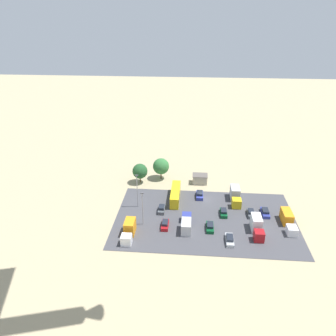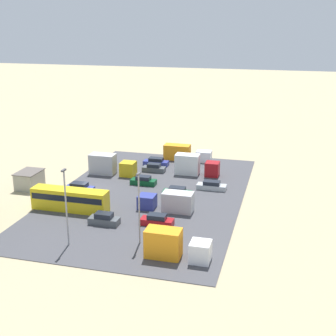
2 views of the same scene
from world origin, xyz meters
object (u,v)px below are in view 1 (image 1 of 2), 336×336
bus (175,194)px  parked_truck_1 (186,224)px  parked_car_2 (165,224)px  parked_car_6 (200,195)px  shed_building (200,179)px  parked_car_0 (210,227)px  parked_truck_4 (129,230)px  parked_car_5 (251,213)px  parked_truck_0 (288,220)px  parked_car_3 (230,240)px  parked_car_1 (265,212)px  parked_truck_2 (235,196)px  parked_car_7 (162,209)px  parked_truck_3 (257,226)px  parked_car_4 (224,212)px

bus → parked_truck_1: bus is taller
parked_car_2 → parked_car_6: bearing=60.7°
shed_building → parked_car_6: 8.92m
parked_car_6 → parked_truck_1: parked_truck_1 is taller
parked_car_0 → parked_truck_4: parked_truck_4 is taller
shed_building → parked_car_0: 24.46m
parked_car_5 → parked_truck_0: parked_truck_0 is taller
parked_car_3 → parked_truck_1: 11.17m
parked_car_3 → parked_car_6: 21.24m
parked_car_1 → parked_car_3: parked_car_1 is taller
parked_car_3 → parked_car_5: parked_car_5 is taller
parked_car_3 → parked_car_5: 13.41m
parked_car_0 → parked_car_2: parked_car_2 is taller
parked_car_1 → parked_truck_2: bearing=-41.6°
parked_car_3 → parked_truck_2: parked_truck_2 is taller
parked_car_0 → parked_car_5: (-10.92, -7.05, 0.01)m
bus → parked_car_0: 16.54m
bus → parked_truck_1: 14.26m
parked_car_3 → parked_car_7: parked_car_7 is taller
parked_truck_1 → parked_car_3: bearing=-23.4°
parked_truck_3 → parked_car_2: bearing=-1.0°
parked_car_0 → parked_truck_3: bearing=-1.8°
parked_car_5 → shed_building: bearing=127.5°
parked_truck_3 → parked_truck_0: bearing=-156.1°
shed_building → parked_truck_1: (3.47, 24.57, -0.03)m
parked_truck_0 → parked_truck_4: parked_truck_4 is taller
parked_car_3 → parked_truck_1: parked_truck_1 is taller
parked_car_6 → parked_car_7: bearing=39.5°
parked_car_4 → parked_truck_2: 8.38m
parked_car_1 → parked_car_7: 27.46m
parked_car_2 → parked_car_5: parked_car_2 is taller
parked_truck_0 → parked_truck_3: parked_truck_3 is taller
parked_truck_0 → parked_car_5: bearing=-23.6°
shed_building → parked_car_2: 25.83m
parked_car_7 → parked_truck_1: (-6.86, 7.23, 0.64)m
parked_car_5 → parked_truck_1: parked_truck_1 is taller
parked_truck_2 → parked_truck_4: bearing=34.6°
parked_car_3 → parked_car_6: bearing=108.8°
parked_car_6 → parked_car_1: bearing=156.0°
parked_car_0 → parked_car_4: bearing=60.7°
parked_car_0 → parked_truck_4: 19.84m
parked_car_1 → parked_car_5: (3.84, 0.72, 0.02)m
parked_truck_0 → parked_car_7: bearing=-6.5°
parked_car_1 → parked_truck_2: (7.24, -6.42, 1.03)m
parked_car_3 → bus: bearing=127.1°
parked_car_0 → parked_truck_1: 5.89m
parked_car_1 → parked_car_2: size_ratio=1.07×
bus → parked_truck_2: 16.93m
parked_car_5 → parked_truck_4: parked_truck_4 is taller
parked_car_4 → parked_car_5: size_ratio=1.03×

